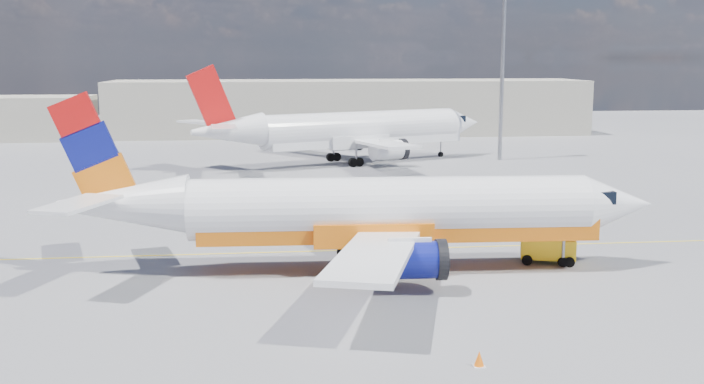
{
  "coord_description": "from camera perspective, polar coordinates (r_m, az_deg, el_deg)",
  "views": [
    {
      "loc": [
        -7.7,
        -42.06,
        11.29
      ],
      "look_at": [
        -2.64,
        3.08,
        3.5
      ],
      "focal_mm": 40.0,
      "sensor_mm": 36.0,
      "label": 1
    }
  ],
  "objects": [
    {
      "name": "ground",
      "position": [
        44.22,
        3.87,
        -5.08
      ],
      "size": [
        240.0,
        240.0,
        0.0
      ],
      "primitive_type": "plane",
      "color": "slate",
      "rests_on": "ground"
    },
    {
      "name": "taxi_line",
      "position": [
        47.08,
        3.22,
        -4.15
      ],
      "size": [
        70.0,
        0.15,
        0.01
      ],
      "primitive_type": "cube",
      "color": "yellow",
      "rests_on": "ground"
    },
    {
      "name": "gse_tug",
      "position": [
        45.08,
        13.93,
        -3.76
      ],
      "size": [
        3.29,
        2.57,
        2.1
      ],
      "rotation": [
        0.0,
        0.0,
        -0.3
      ],
      "color": "black",
      "rests_on": "ground"
    },
    {
      "name": "terminal_main",
      "position": [
        117.97,
        -0.2,
        6.19
      ],
      "size": [
        70.0,
        14.0,
        8.0
      ],
      "primitive_type": "cube",
      "color": "#B2AC99",
      "rests_on": "ground"
    },
    {
      "name": "floodlight_mast",
      "position": [
        88.77,
        10.93,
        10.18
      ],
      "size": [
        1.49,
        1.49,
        20.43
      ],
      "color": "gray",
      "rests_on": "ground"
    },
    {
      "name": "main_jet",
      "position": [
        41.61,
        1.35,
        -1.43
      ],
      "size": [
        32.01,
        25.3,
        9.7
      ],
      "rotation": [
        0.0,
        0.0,
        -0.04
      ],
      "color": "white",
      "rests_on": "ground"
    },
    {
      "name": "traffic_cone",
      "position": [
        29.98,
        9.23,
        -11.9
      ],
      "size": [
        0.44,
        0.44,
        0.62
      ],
      "color": "white",
      "rests_on": "ground"
    },
    {
      "name": "second_jet",
      "position": [
        84.6,
        0.05,
        4.49
      ],
      "size": [
        34.75,
        26.21,
        10.67
      ],
      "rotation": [
        0.0,
        0.0,
        0.4
      ],
      "color": "white",
      "rests_on": "ground"
    }
  ]
}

